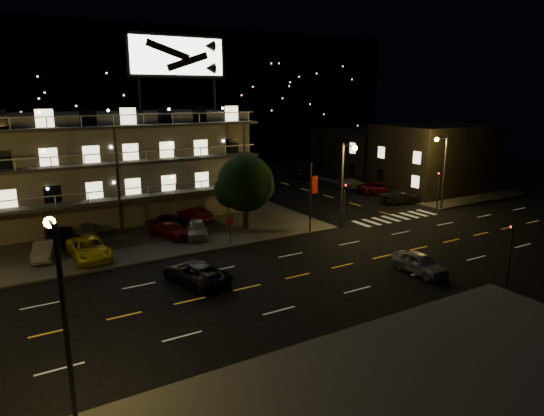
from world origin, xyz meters
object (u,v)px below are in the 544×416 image
lot_car_2 (89,249)px  road_car_east (420,263)px  lot_car_7 (88,230)px  side_car_0 (402,198)px  lot_car_4 (197,229)px  road_car_west (196,273)px  tree (245,185)px

lot_car_2 → road_car_east: size_ratio=1.28×
lot_car_7 → side_car_0: bearing=-174.4°
lot_car_4 → road_car_west: bearing=-93.2°
road_car_east → tree: bearing=109.2°
lot_car_7 → lot_car_4: bearing=162.0°
tree → lot_car_7: 14.34m
lot_car_2 → side_car_0: lot_car_2 is taller
lot_car_7 → road_car_west: (4.13, -14.48, -0.02)m
tree → lot_car_2: (-14.19, -1.36, -3.31)m
tree → lot_car_4: tree is taller
side_car_0 → lot_car_7: bearing=103.1°
lot_car_4 → road_car_east: size_ratio=1.02×
side_car_0 → tree: bearing=111.2°
road_car_east → side_car_0: bearing=48.3°
tree → road_car_east: tree is taller
lot_car_7 → road_car_east: bearing=144.7°
lot_car_2 → side_car_0: (34.63, 1.53, -0.24)m
lot_car_4 → lot_car_7: 9.55m
lot_car_4 → lot_car_7: lot_car_4 is taller
road_car_west → road_car_east: bearing=142.7°
lot_car_4 → road_car_east: 18.99m
lot_car_2 → side_car_0: bearing=0.8°
tree → lot_car_2: size_ratio=1.25×
lot_car_2 → lot_car_7: lot_car_2 is taller
lot_car_7 → side_car_0: lot_car_7 is taller
road_car_east → road_car_west: bearing=156.9°
lot_car_2 → road_car_west: size_ratio=1.02×
tree → side_car_0: tree is taller
tree → side_car_0: size_ratio=1.67×
tree → side_car_0: bearing=0.5°
lot_car_2 → road_car_east: lot_car_2 is taller
lot_car_2 → road_car_west: (5.20, -8.48, -0.17)m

